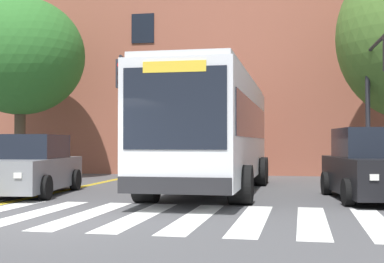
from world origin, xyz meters
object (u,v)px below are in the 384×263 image
car_grey_near_lane (31,167)px  car_black_far_lane (371,167)px  traffic_light_near_corner (377,81)px  city_bus (213,130)px  traffic_light_overhead (128,95)px  street_tree_curbside_small (20,57)px

car_grey_near_lane → car_black_far_lane: bearing=1.6°
car_black_far_lane → traffic_light_near_corner: traffic_light_near_corner is taller
city_bus → traffic_light_overhead: (-3.69, 2.96, 1.39)m
car_grey_near_lane → traffic_light_overhead: traffic_light_overhead is taller
traffic_light_near_corner → street_tree_curbside_small: bearing=165.9°
car_grey_near_lane → car_black_far_lane: (9.55, 0.26, 0.06)m
city_bus → street_tree_curbside_small: (-8.83, 4.28, 3.21)m
car_black_far_lane → street_tree_curbside_small: (-13.27, 5.96, 4.26)m
traffic_light_near_corner → traffic_light_overhead: size_ratio=1.02×
street_tree_curbside_small → car_grey_near_lane: bearing=-59.1°
car_black_far_lane → traffic_light_overhead: size_ratio=0.92×
car_grey_near_lane → car_black_far_lane: size_ratio=1.04×
car_black_far_lane → traffic_light_overhead: 9.68m
car_grey_near_lane → street_tree_curbside_small: bearing=120.9°
street_tree_curbside_small → traffic_light_near_corner: bearing=-14.1°
car_black_far_lane → traffic_light_near_corner: bearing=78.3°
traffic_light_overhead → car_black_far_lane: bearing=-29.7°
car_black_far_lane → street_tree_curbside_small: street_tree_curbside_small is taller
traffic_light_overhead → street_tree_curbside_small: size_ratio=0.65×
traffic_light_near_corner → car_grey_near_lane: bearing=-164.7°
city_bus → traffic_light_near_corner: 5.24m
traffic_light_near_corner → traffic_light_overhead: traffic_light_near_corner is taller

